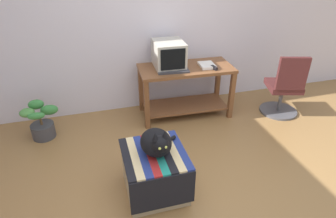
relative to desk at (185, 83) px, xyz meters
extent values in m
plane|color=olive|center=(-0.43, -1.60, -0.48)|extent=(14.00, 14.00, 0.00)
cube|color=silver|center=(-0.43, 0.45, 0.82)|extent=(8.00, 0.10, 2.60)
cube|color=brown|center=(-0.59, -0.22, -0.14)|extent=(0.06, 0.06, 0.67)
cube|color=brown|center=(0.57, -0.27, -0.14)|extent=(0.06, 0.06, 0.67)
cube|color=brown|center=(0.59, 0.22, -0.14)|extent=(0.06, 0.06, 0.67)
cube|color=brown|center=(-0.57, 0.27, -0.14)|extent=(0.06, 0.06, 0.67)
cube|color=brown|center=(0.00, 0.00, -0.34)|extent=(1.16, 0.53, 0.02)
cube|color=brown|center=(0.00, 0.00, 0.21)|extent=(1.26, 0.62, 0.04)
cube|color=#BCB7A8|center=(-0.21, 0.08, 0.24)|extent=(0.28, 0.32, 0.02)
cube|color=#BCB7A8|center=(-0.21, 0.08, 0.40)|extent=(0.40, 0.46, 0.34)
cube|color=black|center=(-0.22, -0.15, 0.41)|extent=(0.31, 0.03, 0.26)
cube|color=#333338|center=(-0.21, -0.12, 0.24)|extent=(0.41, 0.19, 0.02)
cube|color=white|center=(0.27, -0.05, 0.25)|extent=(0.21, 0.26, 0.03)
cube|color=tan|center=(-0.76, -1.33, -0.26)|extent=(0.54, 0.57, 0.44)
cube|color=black|center=(-0.76, -1.65, -0.21)|extent=(0.57, 0.01, 0.35)
cube|color=black|center=(-1.01, -1.33, -0.03)|extent=(0.07, 0.62, 0.02)
cube|color=beige|center=(-0.94, -1.33, -0.03)|extent=(0.07, 0.62, 0.02)
cube|color=navy|center=(-0.86, -1.33, -0.03)|extent=(0.07, 0.62, 0.02)
cube|color=#AD2323|center=(-0.79, -1.33, -0.03)|extent=(0.07, 0.62, 0.02)
cube|color=#1E897A|center=(-0.72, -1.33, -0.03)|extent=(0.07, 0.62, 0.02)
cube|color=black|center=(-0.65, -1.33, -0.03)|extent=(0.07, 0.62, 0.02)
cube|color=beige|center=(-0.58, -1.33, -0.03)|extent=(0.07, 0.62, 0.02)
cube|color=navy|center=(-0.51, -1.33, -0.03)|extent=(0.07, 0.62, 0.02)
ellipsoid|color=black|center=(-0.74, -1.33, 0.09)|extent=(0.30, 0.35, 0.23)
sphere|color=black|center=(-0.73, -1.45, 0.16)|extent=(0.15, 0.15, 0.15)
cylinder|color=black|center=(-0.63, -1.23, 0.00)|extent=(0.25, 0.16, 0.04)
cone|color=black|center=(-0.77, -1.46, 0.25)|extent=(0.06, 0.06, 0.07)
cone|color=black|center=(-0.69, -1.45, 0.25)|extent=(0.06, 0.06, 0.07)
sphere|color=#C6D151|center=(-0.75, -1.52, 0.17)|extent=(0.02, 0.02, 0.02)
sphere|color=#C6D151|center=(-0.70, -1.52, 0.17)|extent=(0.02, 0.02, 0.02)
cylinder|color=#3D3D42|center=(-1.88, -0.07, -0.38)|extent=(0.28, 0.28, 0.18)
cylinder|color=brown|center=(-1.88, -0.07, -0.23)|extent=(0.03, 0.03, 0.13)
ellipsoid|color=#38843D|center=(-1.77, -0.04, -0.12)|extent=(0.21, 0.11, 0.13)
ellipsoid|color=#38843D|center=(-1.91, 0.02, -0.06)|extent=(0.19, 0.11, 0.12)
ellipsoid|color=#4C8E42|center=(-2.00, -0.10, -0.09)|extent=(0.17, 0.16, 0.10)
ellipsoid|color=#38843D|center=(-1.90, -0.18, -0.11)|extent=(0.20, 0.08, 0.09)
cylinder|color=#4C4C51|center=(1.32, -0.33, -0.46)|extent=(0.52, 0.52, 0.03)
cylinder|color=#4C4C51|center=(1.32, -0.33, -0.28)|extent=(0.05, 0.05, 0.34)
cube|color=#471E1E|center=(1.32, -0.33, -0.07)|extent=(0.52, 0.52, 0.08)
cube|color=#471E1E|center=(1.27, -0.51, 0.19)|extent=(0.38, 0.17, 0.44)
cube|color=black|center=(0.32, -0.18, 0.25)|extent=(0.06, 0.11, 0.04)
cylinder|color=#2351B2|center=(0.34, -0.01, 0.23)|extent=(0.07, 0.13, 0.01)
camera|label=1|loc=(-1.20, -3.35, 1.61)|focal=30.59mm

